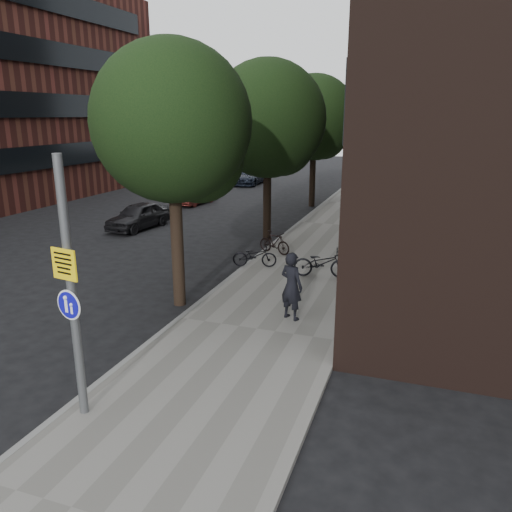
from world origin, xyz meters
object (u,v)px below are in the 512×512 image
at_px(pedestrian, 292,286).
at_px(parked_bike_facade_near, 322,263).
at_px(parked_car_near, 139,216).
at_px(signpost, 72,291).

xyz_separation_m(pedestrian, parked_bike_facade_near, (0.03, 3.84, -0.44)).
bearing_deg(parked_bike_facade_near, parked_car_near, 53.57).
bearing_deg(pedestrian, parked_car_near, -17.31).
bearing_deg(parked_bike_facade_near, signpost, 154.18).
height_order(signpost, parked_car_near, signpost).
bearing_deg(parked_bike_facade_near, pedestrian, 168.82).
xyz_separation_m(signpost, parked_bike_facade_near, (2.53, 9.41, -1.92)).
distance_m(parked_bike_facade_near, parked_car_near, 11.36).
height_order(signpost, pedestrian, signpost).
height_order(signpost, parked_bike_facade_near, signpost).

